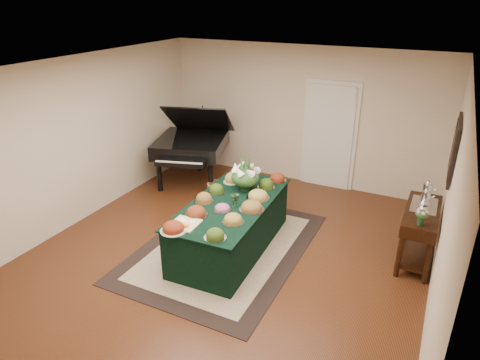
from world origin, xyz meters
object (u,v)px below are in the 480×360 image
at_px(floral_centerpiece, 245,174).
at_px(buffet_table, 231,225).
at_px(grand_piano, 191,144).
at_px(mahogany_sideboard, 421,222).

bearing_deg(floral_centerpiece, buffet_table, -89.95).
bearing_deg(grand_piano, floral_centerpiece, -36.81).
relative_size(buffet_table, grand_piano, 1.26).
xyz_separation_m(buffet_table, mahogany_sideboard, (2.53, 0.89, 0.24)).
height_order(buffet_table, floral_centerpiece, floral_centerpiece).
bearing_deg(floral_centerpiece, mahogany_sideboard, 9.01).
bearing_deg(buffet_table, floral_centerpiece, 90.05).
bearing_deg(floral_centerpiece, grand_piano, 143.19).
height_order(grand_piano, mahogany_sideboard, grand_piano).
relative_size(buffet_table, floral_centerpiece, 5.17).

